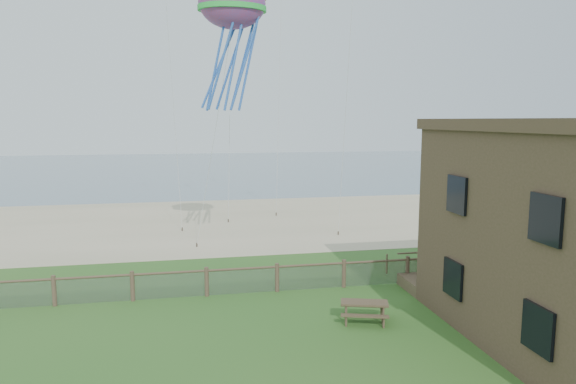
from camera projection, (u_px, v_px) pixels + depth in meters
ground at (309, 353)px, 16.34m from camera, size 160.00×160.00×0.00m
sand_beach at (240, 221)px, 37.72m from camera, size 72.00×20.00×0.02m
ocean at (212, 167)px, 80.48m from camera, size 160.00×68.00×0.02m
chainlink_fence at (277, 279)px, 22.09m from camera, size 36.20×0.20×1.25m
motel_deck at (558, 275)px, 23.64m from camera, size 15.00×2.00×0.50m
picnic_table at (364, 312)px, 18.82m from camera, size 2.01×1.74×0.72m
octopus_kite at (233, 40)px, 25.84m from camera, size 3.54×2.54×7.14m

